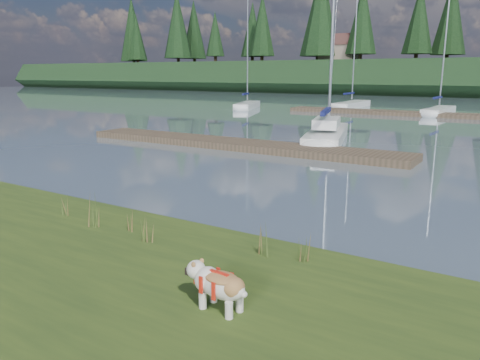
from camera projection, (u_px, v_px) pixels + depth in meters
The scene contains 20 objects.
ground at pixel (423, 116), 36.52m from camera, with size 200.00×200.00×0.00m, color gray.
bulldog at pixel (219, 284), 5.94m from camera, with size 0.95×0.45×0.57m.
sailboat_main at pixel (328, 131), 23.68m from camera, with size 3.83×8.23×11.75m.
dock_near at pixel (234, 144), 21.26m from camera, with size 16.00×2.00×0.30m, color #4C3D2C.
dock_far at pixel (451, 115), 35.45m from camera, with size 26.00×2.20×0.30m, color #4C3D2C.
sailboat_bg_0 at pixel (249, 105), 44.74m from camera, with size 3.62×6.95×10.14m.
sailboat_bg_1 at pixel (354, 104), 45.90m from camera, with size 1.65×7.95×11.84m.
sailboat_bg_2 at pixel (441, 110), 38.22m from camera, with size 1.72×7.00×10.54m.
weed_0 at pixel (95, 212), 9.19m from camera, with size 0.17×0.14×0.69m.
weed_1 at pixel (128, 222), 8.94m from camera, with size 0.17×0.14×0.44m.
weed_2 at pixel (264, 241), 7.76m from camera, with size 0.17×0.14×0.58m.
weed_3 at pixel (66, 207), 9.93m from camera, with size 0.17×0.14×0.46m.
weed_4 at pixel (147, 232), 8.34m from camera, with size 0.17×0.14×0.48m.
weed_5 at pixel (306, 248), 7.49m from camera, with size 0.17×0.14×0.53m.
mud_lip at pixel (126, 221), 10.46m from camera, with size 60.00×0.50×0.14m, color #33281C.
conifer_0 at pixel (177, 24), 92.78m from camera, with size 5.72×5.72×14.15m.
conifer_1 at pixel (252, 30), 88.58m from camera, with size 4.40×4.40×11.30m.
conifer_2 at pixel (321, 10), 77.80m from camera, with size 6.60×6.60×16.05m.
conifer_3 at pixel (419, 18), 73.70m from camera, with size 4.84×4.84×12.25m.
house_0 at pixel (340, 48), 79.29m from camera, with size 6.30×5.30×4.65m.
Camera 1 is at (7.48, -8.69, 3.32)m, focal length 35.00 mm.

